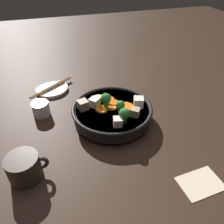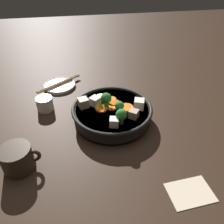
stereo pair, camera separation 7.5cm
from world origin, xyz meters
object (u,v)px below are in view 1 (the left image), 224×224
(side_saucer, at_px, (52,89))
(chopsticks_pair, at_px, (51,87))
(tea_cup, at_px, (41,109))
(stirfry_bowl, at_px, (112,111))
(dark_mug, at_px, (25,168))

(side_saucer, xyz_separation_m, chopsticks_pair, (0.00, -0.00, 0.01))
(chopsticks_pair, bearing_deg, tea_cup, -107.15)
(tea_cup, bearing_deg, chopsticks_pair, 72.85)
(stirfry_bowl, relative_size, side_saucer, 2.00)
(stirfry_bowl, relative_size, tea_cup, 4.55)
(stirfry_bowl, bearing_deg, tea_cup, 155.41)
(tea_cup, bearing_deg, stirfry_bowl, -24.59)
(side_saucer, relative_size, chopsticks_pair, 0.75)
(chopsticks_pair, bearing_deg, dark_mug, -103.28)
(tea_cup, bearing_deg, side_saucer, 72.85)
(stirfry_bowl, relative_size, chopsticks_pair, 1.50)
(side_saucer, bearing_deg, tea_cup, -107.15)
(dark_mug, bearing_deg, stirfry_bowl, 29.35)
(side_saucer, xyz_separation_m, tea_cup, (-0.05, -0.16, 0.02))
(stirfry_bowl, distance_m, chopsticks_pair, 0.32)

